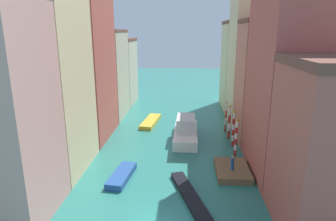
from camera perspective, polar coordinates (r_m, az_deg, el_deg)
ground_plane at (r=46.53m, az=1.08°, el=-3.37°), size 154.00×154.00×0.00m
building_left_0 at (r=25.94m, az=-29.79°, el=0.13°), size 6.88×7.38×17.93m
building_left_1 at (r=32.85m, az=-22.30°, el=6.76°), size 6.88×9.42×21.25m
building_left_2 at (r=42.46m, az=-16.28°, el=9.42°), size 6.88×10.93×21.94m
building_left_3 at (r=52.90m, az=-12.21°, el=6.96°), size 6.88×9.95×15.06m
building_left_4 at (r=62.69m, az=-9.72°, el=7.57°), size 6.88×9.95×13.41m
building_right_0 at (r=24.47m, az=29.09°, el=-6.48°), size 6.88×8.23×13.15m
building_right_1 at (r=32.20m, az=22.89°, el=7.76°), size 6.88×11.30×22.60m
building_right_2 at (r=41.73m, az=18.21°, el=5.30°), size 6.88×7.51×16.35m
building_right_3 at (r=49.26m, az=16.15°, el=10.30°), size 6.88×8.74×22.18m
building_right_4 at (r=58.84m, az=13.98°, el=8.44°), size 6.88×10.01×16.65m
waterfront_dock at (r=32.96m, az=12.38°, el=-11.25°), size 3.50×5.31×0.67m
person_on_dock at (r=32.01m, az=12.39°, el=-9.99°), size 0.36×0.36×1.55m
mooring_pole_0 at (r=36.54m, az=13.08°, el=-5.06°), size 0.36×0.36×4.71m
mooring_pole_1 at (r=39.44m, az=12.61°, el=-3.36°), size 0.37×0.37×4.90m
mooring_pole_2 at (r=42.17m, az=11.83°, el=-2.10°), size 0.39×0.39×4.90m
mooring_pole_3 at (r=44.73m, az=11.19°, el=-1.20°), size 0.28×0.28×4.72m
vaporetto_white at (r=41.39m, az=3.47°, el=-3.98°), size 3.30×9.67×3.30m
gondola_black at (r=27.45m, az=4.76°, el=-16.97°), size 4.30×10.09×0.46m
motorboat_0 at (r=48.78m, az=-3.38°, el=-2.13°), size 2.90×7.80×0.61m
motorboat_1 at (r=31.52m, az=-8.98°, el=-12.36°), size 2.32×5.50×0.67m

